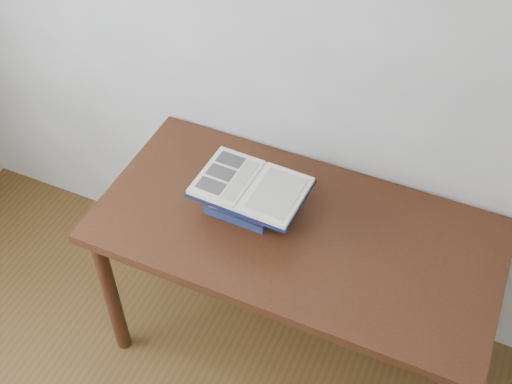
% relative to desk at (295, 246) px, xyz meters
% --- Properties ---
extents(desk, '(1.42, 0.71, 0.76)m').
position_rel_desk_xyz_m(desk, '(0.00, 0.00, 0.00)').
color(desk, '#3F1F0F').
rests_on(desk, ground).
extents(book_stack, '(0.26, 0.19, 0.12)m').
position_rel_desk_xyz_m(book_stack, '(-0.20, 0.00, 0.16)').
color(book_stack, '#162744').
rests_on(book_stack, desk).
extents(open_book, '(0.39, 0.28, 0.03)m').
position_rel_desk_xyz_m(open_book, '(-0.17, 0.00, 0.23)').
color(open_book, black).
rests_on(open_book, book_stack).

